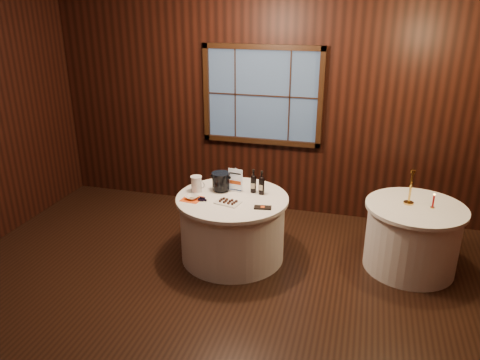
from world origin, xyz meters
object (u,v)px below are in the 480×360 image
(port_bottle_right, at_px, (262,184))
(glass_pitcher, at_px, (197,184))
(chocolate_plate, at_px, (228,202))
(chocolate_box, at_px, (263,208))
(main_table, at_px, (232,227))
(side_table, at_px, (412,237))
(ice_bucket, at_px, (221,181))
(port_bottle_left, at_px, (253,182))
(cracker_bowl, at_px, (192,197))
(brass_candlestick, at_px, (410,192))
(grape_bunch, at_px, (202,199))
(sign_stand, at_px, (236,183))
(red_candle, at_px, (433,202))

(port_bottle_right, relative_size, glass_pitcher, 1.50)
(chocolate_plate, relative_size, chocolate_box, 1.63)
(main_table, bearing_deg, chocolate_box, -26.78)
(side_table, distance_m, ice_bucket, 2.24)
(side_table, height_order, ice_bucket, ice_bucket)
(chocolate_box, xyz_separation_m, glass_pitcher, (-0.84, 0.25, 0.09))
(main_table, height_order, port_bottle_left, port_bottle_left)
(port_bottle_left, bearing_deg, chocolate_plate, -118.00)
(ice_bucket, height_order, cracker_bowl, ice_bucket)
(chocolate_box, distance_m, brass_candlestick, 1.62)
(ice_bucket, relative_size, glass_pitcher, 1.17)
(ice_bucket, distance_m, chocolate_plate, 0.39)
(ice_bucket, height_order, glass_pitcher, ice_bucket)
(port_bottle_left, xyz_separation_m, brass_candlestick, (1.72, 0.14, 0.02))
(port_bottle_right, xyz_separation_m, ice_bucket, (-0.48, -0.03, -0.01))
(port_bottle_right, height_order, glass_pitcher, port_bottle_right)
(chocolate_plate, bearing_deg, main_table, 90.75)
(main_table, xyz_separation_m, port_bottle_right, (0.30, 0.17, 0.51))
(port_bottle_right, distance_m, chocolate_box, 0.40)
(chocolate_plate, relative_size, grape_bunch, 1.76)
(sign_stand, height_order, port_bottle_right, same)
(chocolate_plate, xyz_separation_m, glass_pitcher, (-0.45, 0.22, 0.08))
(main_table, bearing_deg, side_table, 8.53)
(sign_stand, distance_m, chocolate_plate, 0.38)
(sign_stand, relative_size, chocolate_box, 1.52)
(ice_bucket, xyz_separation_m, red_candle, (2.34, 0.14, -0.05))
(ice_bucket, bearing_deg, side_table, 4.02)
(chocolate_plate, height_order, cracker_bowl, same)
(grape_bunch, bearing_deg, ice_bucket, 70.71)
(chocolate_plate, xyz_separation_m, grape_bunch, (-0.30, -0.00, 0.00))
(side_table, xyz_separation_m, sign_stand, (-2.01, -0.11, 0.48))
(port_bottle_left, height_order, cracker_bowl, port_bottle_left)
(glass_pitcher, bearing_deg, chocolate_box, -9.35)
(port_bottle_right, distance_m, cracker_bowl, 0.81)
(port_bottle_left, bearing_deg, grape_bunch, -143.11)
(grape_bunch, height_order, red_candle, red_candle)
(brass_candlestick, bearing_deg, side_table, -24.78)
(chocolate_plate, height_order, chocolate_box, chocolate_plate)
(main_table, relative_size, grape_bunch, 7.46)
(port_bottle_right, distance_m, ice_bucket, 0.48)
(side_table, bearing_deg, chocolate_box, -162.62)
(grape_bunch, xyz_separation_m, glass_pitcher, (-0.15, 0.23, 0.08))
(sign_stand, xyz_separation_m, red_candle, (2.17, 0.10, -0.03))
(cracker_bowl, bearing_deg, chocolate_plate, -0.74)
(chocolate_plate, xyz_separation_m, cracker_bowl, (-0.42, 0.01, 0.01))
(main_table, xyz_separation_m, chocolate_box, (0.40, -0.20, 0.39))
(side_table, relative_size, brass_candlestick, 2.76)
(chocolate_box, distance_m, grape_bunch, 0.69)
(glass_pitcher, distance_m, brass_candlestick, 2.38)
(glass_pitcher, bearing_deg, main_table, 1.17)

